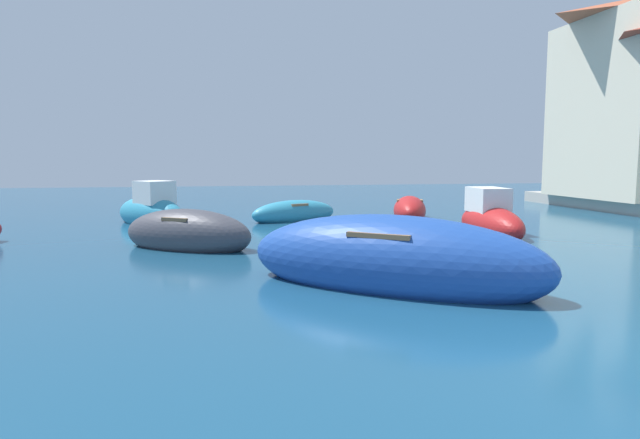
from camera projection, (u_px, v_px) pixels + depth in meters
moored_boat_0 at (490, 220)px, 16.08m from camera, size 1.46×3.59×1.58m
moored_boat_2 at (410, 210)px, 20.39m from camera, size 2.05×3.27×1.05m
moored_boat_3 at (392, 261)px, 9.55m from camera, size 5.35×4.71×1.60m
moored_boat_5 at (151, 211)px, 18.64m from camera, size 3.05×3.40×1.71m
moored_boat_8 at (188, 234)px, 13.63m from camera, size 3.67×3.05×1.25m
moored_boat_9 at (294, 213)px, 19.64m from camera, size 3.47×2.31×0.93m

